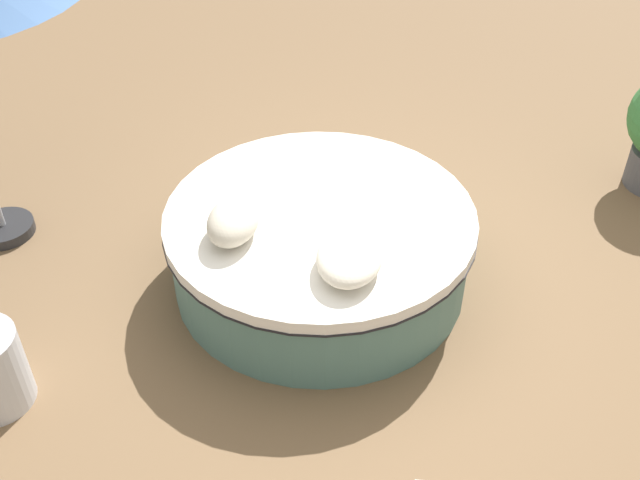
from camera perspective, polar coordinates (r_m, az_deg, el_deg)
ground_plane at (r=5.11m, az=-0.00°, el=-2.97°), size 16.00×16.00×0.00m
round_bed at (r=4.93m, az=-0.00°, el=-0.44°), size 2.02×2.02×0.57m
throw_pillow_0 at (r=4.54m, az=-6.66°, el=1.47°), size 0.47×0.31×0.21m
throw_pillow_1 at (r=4.28m, az=2.30°, el=-1.24°), size 0.55×0.38×0.18m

